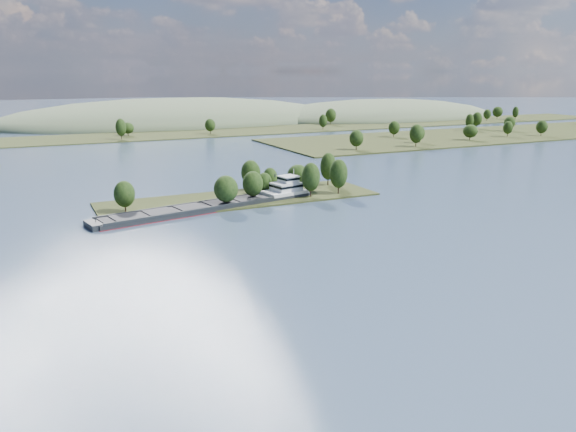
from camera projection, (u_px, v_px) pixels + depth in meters
ground at (320, 244)px, 149.91m from camera, size 1800.00×1800.00×0.00m
tree_island at (257, 188)px, 203.60m from camera, size 100.00×30.75×14.24m
right_bank at (483, 134)px, 401.75m from camera, size 320.00×90.00×15.09m
back_shoreline at (142, 136)px, 397.99m from camera, size 900.00×60.00×15.13m
hill_east at (381, 117)px, 563.92m from camera, size 260.00×140.00×36.00m
hill_west at (178, 122)px, 507.30m from camera, size 320.00×160.00×44.00m
cargo_barge at (224, 203)px, 190.26m from camera, size 80.38×24.93×10.83m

